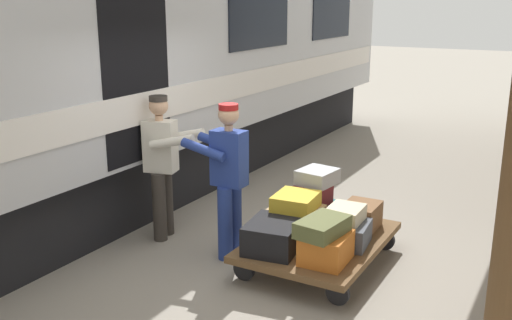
{
  "coord_description": "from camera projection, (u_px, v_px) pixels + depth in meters",
  "views": [
    {
      "loc": [
        -2.59,
        5.03,
        2.75
      ],
      "look_at": [
        0.26,
        -0.02,
        1.15
      ],
      "focal_mm": 41.01,
      "sensor_mm": 36.0,
      "label": 1
    }
  ],
  "objects": [
    {
      "name": "suitcase_slate_roller",
      "position": [
        345.0,
        233.0,
        6.05
      ],
      "size": [
        0.53,
        0.52,
        0.24
      ],
      "primitive_type": "cube",
      "rotation": [
        0.0,
        0.0,
        0.12
      ],
      "color": "#4C515B",
      "rests_on": "luggage_cart"
    },
    {
      "name": "suitcase_teal_softside",
      "position": [
        313.0,
        211.0,
        6.73
      ],
      "size": [
        0.47,
        0.6,
        0.18
      ],
      "primitive_type": "cube",
      "rotation": [
        0.0,
        0.0,
        -0.08
      ],
      "color": "#1E666B",
      "rests_on": "luggage_cart"
    },
    {
      "name": "suitcase_yellow_case",
      "position": [
        296.0,
        202.0,
        6.22
      ],
      "size": [
        0.47,
        0.51,
        0.16
      ],
      "primitive_type": "cube",
      "rotation": [
        0.0,
        0.0,
        0.09
      ],
      "color": "gold",
      "rests_on": "suitcase_tan_vintage"
    },
    {
      "name": "luggage_cart",
      "position": [
        319.0,
        242.0,
        6.22
      ],
      "size": [
        1.27,
        1.78,
        0.3
      ],
      "color": "brown",
      "rests_on": "ground_plane"
    },
    {
      "name": "suitcase_gray_aluminum",
      "position": [
        317.0,
        177.0,
        6.62
      ],
      "size": [
        0.43,
        0.46,
        0.17
      ],
      "primitive_type": "cube",
      "rotation": [
        0.0,
        0.0,
        -0.13
      ],
      "color": "#9EA0A5",
      "rests_on": "suitcase_maroon_trunk"
    },
    {
      "name": "suitcase_cream_canvas",
      "position": [
        345.0,
        214.0,
        6.02
      ],
      "size": [
        0.35,
        0.42,
        0.15
      ],
      "primitive_type": "cube",
      "rotation": [
        0.0,
        0.0,
        0.04
      ],
      "color": "beige",
      "rests_on": "suitcase_slate_roller"
    },
    {
      "name": "suitcase_brown_leather",
      "position": [
        361.0,
        216.0,
        6.45
      ],
      "size": [
        0.37,
        0.46,
        0.28
      ],
      "primitive_type": "cube",
      "rotation": [
        0.0,
        0.0,
        0.02
      ],
      "color": "brown",
      "rests_on": "luggage_cart"
    },
    {
      "name": "porter_in_overalls",
      "position": [
        228.0,
        175.0,
        6.27
      ],
      "size": [
        0.67,
        0.43,
        1.7
      ],
      "color": "navy",
      "rests_on": "ground_plane"
    },
    {
      "name": "suitcase_orange_carryall",
      "position": [
        326.0,
        248.0,
        5.63
      ],
      "size": [
        0.43,
        0.5,
        0.28
      ],
      "primitive_type": "cube",
      "rotation": [
        0.0,
        0.0,
        0.03
      ],
      "color": "#CC6B23",
      "rests_on": "luggage_cart"
    },
    {
      "name": "ground_plane",
      "position": [
        277.0,
        268.0,
        6.18
      ],
      "size": [
        60.0,
        60.0,
        0.0
      ],
      "primitive_type": "plane",
      "color": "gray"
    },
    {
      "name": "suitcase_black_hardshell",
      "position": [
        274.0,
        236.0,
        5.9
      ],
      "size": [
        0.58,
        0.67,
        0.3
      ],
      "primitive_type": "cube",
      "rotation": [
        0.0,
        0.0,
        0.14
      ],
      "color": "black",
      "rests_on": "luggage_cart"
    },
    {
      "name": "suitcase_tan_vintage",
      "position": [
        295.0,
        221.0,
        6.31
      ],
      "size": [
        0.52,
        0.53,
        0.29
      ],
      "primitive_type": "cube",
      "rotation": [
        0.0,
        0.0,
        -0.01
      ],
      "color": "tan",
      "rests_on": "luggage_cart"
    },
    {
      "name": "porter_by_door",
      "position": [
        163.0,
        162.0,
        6.76
      ],
      "size": [
        0.72,
        0.54,
        1.7
      ],
      "color": "#332D28",
      "rests_on": "ground_plane"
    },
    {
      "name": "train_car",
      "position": [
        42.0,
        57.0,
        7.18
      ],
      "size": [
        3.02,
        16.1,
        4.0
      ],
      "color": "#B7BABF",
      "rests_on": "ground_plane"
    },
    {
      "name": "suitcase_olive_duffel",
      "position": [
        323.0,
        227.0,
        5.56
      ],
      "size": [
        0.42,
        0.58,
        0.16
      ],
      "primitive_type": "cube",
      "rotation": [
        0.0,
        0.0,
        -0.14
      ],
      "color": "brown",
      "rests_on": "suitcase_orange_carryall"
    },
    {
      "name": "suitcase_maroon_trunk",
      "position": [
        313.0,
        194.0,
        6.67
      ],
      "size": [
        0.35,
        0.4,
        0.25
      ],
      "primitive_type": "cube",
      "rotation": [
        0.0,
        0.0,
        -0.04
      ],
      "color": "maroon",
      "rests_on": "suitcase_teal_softside"
    }
  ]
}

